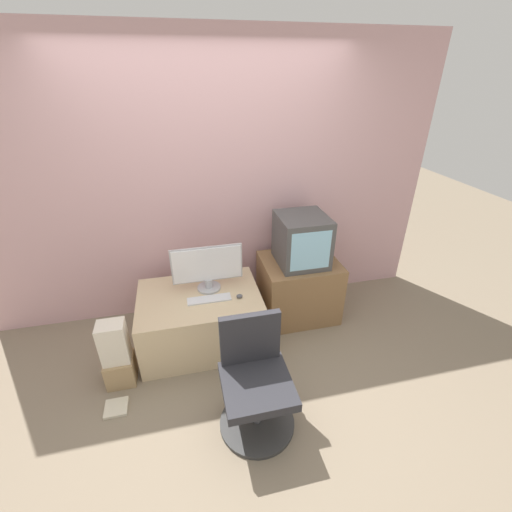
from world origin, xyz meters
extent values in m
plane|color=#7F705B|center=(0.00, 0.00, 0.00)|extent=(12.00, 12.00, 0.00)
cube|color=#CC9EA3|center=(0.00, 1.32, 1.30)|extent=(4.40, 0.05, 2.60)
cube|color=#CCB289|center=(-0.24, 0.72, 0.26)|extent=(1.07, 0.78, 0.51)
cube|color=olive|center=(0.77, 0.92, 0.31)|extent=(0.74, 0.62, 0.62)
cylinder|color=#B2B2B7|center=(-0.14, 0.81, 0.52)|extent=(0.21, 0.21, 0.02)
cylinder|color=#B2B2B7|center=(-0.14, 0.81, 0.57)|extent=(0.07, 0.07, 0.08)
cube|color=#B2B2B7|center=(-0.14, 0.81, 0.77)|extent=(0.62, 0.01, 0.34)
cube|color=silver|center=(-0.14, 0.81, 0.77)|extent=(0.60, 0.02, 0.31)
cube|color=silver|center=(-0.16, 0.63, 0.52)|extent=(0.38, 0.11, 0.01)
ellipsoid|color=#4C4C51|center=(0.10, 0.60, 0.53)|extent=(0.05, 0.04, 0.03)
cube|color=#474747|center=(0.77, 0.91, 0.86)|extent=(0.45, 0.48, 0.48)
cube|color=#8CC6E5|center=(0.77, 0.68, 0.86)|extent=(0.37, 0.01, 0.37)
cylinder|color=#333333|center=(0.06, -0.26, 0.01)|extent=(0.54, 0.54, 0.03)
cylinder|color=#4C4C51|center=(0.06, -0.26, 0.20)|extent=(0.05, 0.05, 0.33)
cube|color=#28282D|center=(0.06, -0.26, 0.40)|extent=(0.47, 0.47, 0.07)
cube|color=#28282D|center=(0.06, -0.05, 0.63)|extent=(0.42, 0.05, 0.40)
cube|color=#A3845B|center=(-0.93, 0.39, 0.12)|extent=(0.23, 0.22, 0.23)
cube|color=beige|center=(-0.93, 0.39, 0.41)|extent=(0.21, 0.17, 0.35)
cube|color=beige|center=(-0.95, 0.11, 0.01)|extent=(0.17, 0.16, 0.02)
camera|label=1|loc=(-0.31, -1.81, 2.27)|focal=24.00mm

